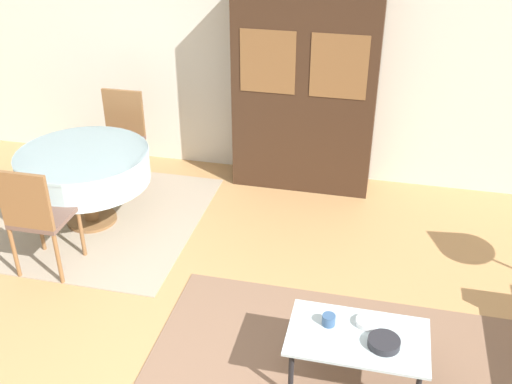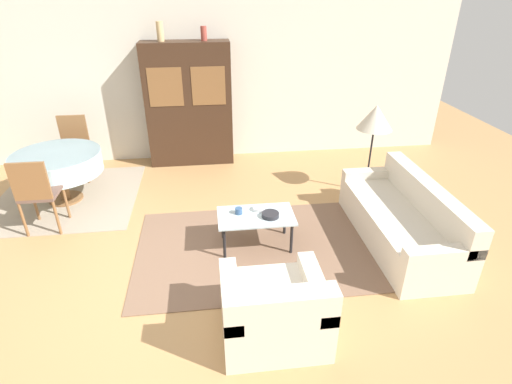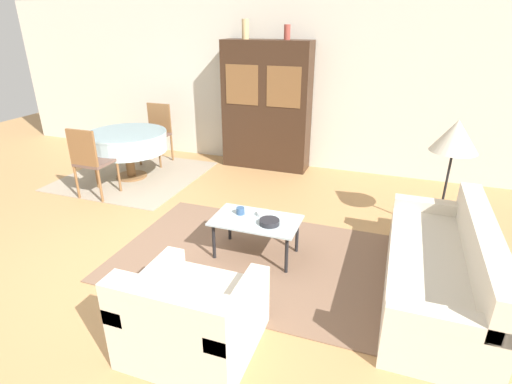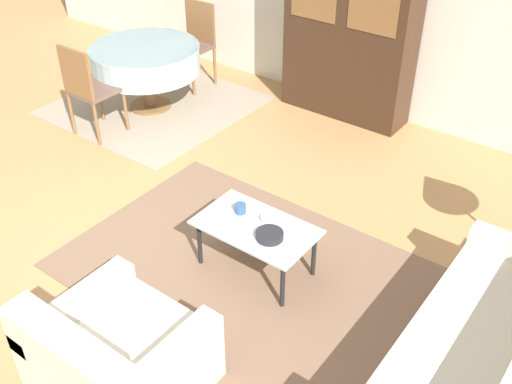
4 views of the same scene
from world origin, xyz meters
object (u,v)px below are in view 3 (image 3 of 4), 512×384
object	(u,v)px
couch	(441,271)
display_cabinet	(266,106)
dining_chair_near	(90,159)
dining_chair_far	(157,130)
floor_lamp	(455,138)
bowl	(269,222)
armchair	(191,319)
dining_table	(127,142)
vase_short	(287,32)
coffee_table	(256,223)
bowl_small	(264,214)
vase_tall	(245,29)
cup	(240,211)

from	to	relation	value
couch	display_cabinet	bearing A→B (deg)	42.14
dining_chair_near	dining_chair_far	world-z (taller)	same
floor_lamp	bowl	distance (m)	2.27
armchair	floor_lamp	size ratio (longest dim) A/B	0.68
dining_table	vase_short	world-z (taller)	vase_short
couch	coffee_table	size ratio (longest dim) A/B	2.25
couch	coffee_table	xyz separation A→B (m)	(-1.81, 0.12, 0.10)
bowl	bowl_small	xyz separation A→B (m)	(-0.12, 0.17, -0.01)
armchair	dining_table	size ratio (longest dim) A/B	0.76
dining_chair_near	bowl_small	bearing A→B (deg)	-11.47
armchair	display_cabinet	distance (m)	4.34
dining_chair_far	vase_tall	world-z (taller)	vase_tall
armchair	bowl_small	bearing A→B (deg)	87.85
dining_chair_far	floor_lamp	distance (m)	4.74
coffee_table	dining_chair_near	world-z (taller)	dining_chair_near
dining_table	bowl_small	bearing A→B (deg)	-27.00
armchair	display_cabinet	xyz separation A→B (m)	(-0.80, 4.20, 0.75)
bowl	dining_chair_near	bearing A→B (deg)	165.68
coffee_table	vase_short	distance (m)	3.34
coffee_table	dining_chair_near	bearing A→B (deg)	165.92
dining_chair_far	coffee_table	bearing A→B (deg)	138.83
dining_chair_far	cup	bearing A→B (deg)	137.41
display_cabinet	dining_chair_near	bearing A→B (deg)	-131.79
armchair	display_cabinet	size ratio (longest dim) A/B	0.45
coffee_table	floor_lamp	xyz separation A→B (m)	(1.89, 1.25, 0.77)
dining_chair_near	vase_tall	xyz separation A→B (m)	(1.52, 2.10, 1.63)
armchair	dining_chair_far	xyz separation A→B (m)	(-2.67, 3.78, 0.30)
bowl	dining_table	bearing A→B (deg)	151.22
dining_chair_near	display_cabinet	bearing A→B (deg)	48.21
display_cabinet	vase_tall	distance (m)	1.24
dining_chair_far	vase_tall	xyz separation A→B (m)	(1.52, 0.43, 1.63)
dining_table	display_cabinet	bearing A→B (deg)	33.93
dining_chair_far	vase_short	size ratio (longest dim) A/B	4.64
coffee_table	floor_lamp	bearing A→B (deg)	33.45
dining_table	vase_short	bearing A→B (deg)	29.94
dining_table	dining_chair_far	xyz separation A→B (m)	(0.00, 0.84, -0.01)
coffee_table	vase_short	size ratio (longest dim) A/B	4.19
coffee_table	bowl_small	world-z (taller)	bowl_small
dining_chair_near	bowl_small	size ratio (longest dim) A/B	7.01
armchair	vase_tall	distance (m)	4.77
coffee_table	armchair	bearing A→B (deg)	-90.49
bowl	armchair	bearing A→B (deg)	-97.36
cup	bowl	world-z (taller)	cup
dining_chair_far	floor_lamp	xyz separation A→B (m)	(4.57, -1.10, 0.57)
couch	armchair	xyz separation A→B (m)	(-1.82, -1.31, -0.00)
dining_chair_far	vase_short	distance (m)	2.75
armchair	dining_table	world-z (taller)	armchair
armchair	vase_short	xyz separation A→B (m)	(-0.48, 4.20, 1.90)
dining_chair_near	couch	bearing A→B (deg)	-10.01
armchair	vase_tall	xyz separation A→B (m)	(-1.16, 4.20, 1.94)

